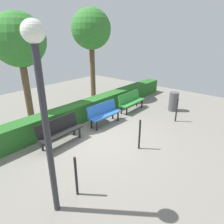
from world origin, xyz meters
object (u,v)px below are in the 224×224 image
at_px(bench_green, 131,101).
at_px(trash_bin, 174,102).
at_px(tree_mid, 19,41).
at_px(lamp_post, 41,92).
at_px(bench_blue, 104,113).
at_px(bench_black, 60,130).
at_px(tree_near, 91,30).

distance_m(bench_green, trash_bin, 2.01).
xyz_separation_m(tree_mid, lamp_post, (1.90, 4.42, -0.62)).
height_order(bench_blue, bench_black, bench_blue).
xyz_separation_m(bench_green, bench_blue, (1.97, 0.07, -0.00)).
bearing_deg(trash_bin, bench_black, -16.28).
bearing_deg(bench_black, lamp_post, 50.35).
bearing_deg(bench_green, tree_mid, -31.82).
bearing_deg(bench_blue, lamp_post, 31.48).
bearing_deg(bench_blue, tree_near, -125.68).
height_order(tree_near, trash_bin, tree_near).
distance_m(bench_blue, lamp_post, 4.78).
distance_m(bench_green, bench_blue, 1.97).
relative_size(bench_green, tree_near, 0.35).
bearing_deg(bench_blue, tree_mid, -48.99).
bearing_deg(lamp_post, tree_near, -140.31).
relative_size(bench_blue, trash_bin, 1.72).
xyz_separation_m(bench_black, lamp_post, (1.68, 2.17, 2.08)).
relative_size(bench_blue, tree_mid, 0.37).
distance_m(tree_mid, trash_bin, 6.92).
xyz_separation_m(bench_blue, bench_black, (2.07, -0.06, 0.00)).
bearing_deg(bench_green, tree_near, -96.75).
height_order(bench_blue, tree_mid, tree_mid).
bearing_deg(bench_black, bench_green, 178.36).
bearing_deg(bench_blue, bench_black, 0.51).
bearing_deg(lamp_post, bench_blue, -150.74).
xyz_separation_m(lamp_post, trash_bin, (-6.99, -0.62, -2.11)).
xyz_separation_m(bench_blue, lamp_post, (3.76, 2.11, 2.08)).
relative_size(bench_green, trash_bin, 1.82).
height_order(bench_black, lamp_post, lamp_post).
bearing_deg(trash_bin, tree_near, -76.98).
xyz_separation_m(bench_green, lamp_post, (5.73, 2.18, 2.08)).
bearing_deg(tree_near, bench_black, 33.05).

